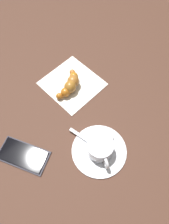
% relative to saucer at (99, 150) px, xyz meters
% --- Properties ---
extents(ground_plane, '(1.80, 1.80, 0.00)m').
position_rel_saucer_xyz_m(ground_plane, '(-0.11, 0.03, -0.00)').
color(ground_plane, '#472C20').
extents(saucer, '(0.15, 0.15, 0.01)m').
position_rel_saucer_xyz_m(saucer, '(0.00, 0.00, 0.00)').
color(saucer, silver).
rests_on(saucer, ground).
extents(espresso_cup, '(0.09, 0.07, 0.05)m').
position_rel_saucer_xyz_m(espresso_cup, '(0.00, -0.00, 0.03)').
color(espresso_cup, silver).
rests_on(espresso_cup, saucer).
extents(teaspoon, '(0.13, 0.05, 0.01)m').
position_rel_saucer_xyz_m(teaspoon, '(-0.01, 0.00, 0.01)').
color(teaspoon, silver).
rests_on(teaspoon, saucer).
extents(sugar_packet, '(0.06, 0.04, 0.01)m').
position_rel_saucer_xyz_m(sugar_packet, '(-0.02, 0.03, 0.01)').
color(sugar_packet, white).
rests_on(sugar_packet, saucer).
extents(napkin, '(0.18, 0.17, 0.00)m').
position_rel_saucer_xyz_m(napkin, '(-0.22, 0.08, -0.00)').
color(napkin, white).
rests_on(napkin, ground).
extents(croissant, '(0.08, 0.11, 0.04)m').
position_rel_saucer_xyz_m(croissant, '(-0.21, 0.07, 0.02)').
color(croissant, '#A65C19').
rests_on(croissant, napkin).
extents(cell_phone, '(0.15, 0.12, 0.01)m').
position_rel_saucer_xyz_m(cell_phone, '(-0.12, -0.16, 0.00)').
color(cell_phone, black).
rests_on(cell_phone, ground).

